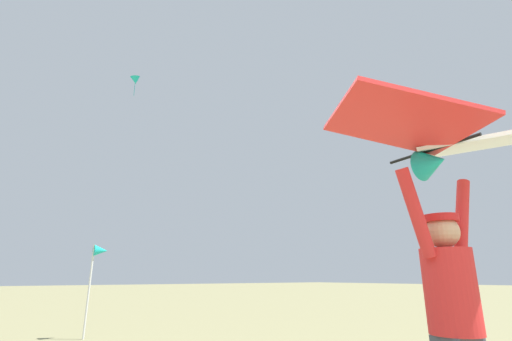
{
  "coord_description": "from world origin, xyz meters",
  "views": [
    {
      "loc": [
        -2.34,
        -0.92,
        1.19
      ],
      "look_at": [
        0.28,
        2.63,
        2.47
      ],
      "focal_mm": 25.73,
      "sensor_mm": 36.0,
      "label": 1
    }
  ],
  "objects_px": {
    "distant_kite_teal_low_right": "(135,80)",
    "marker_flag": "(99,257)",
    "kite_flyer_person": "(454,316)",
    "held_stunt_kite": "(440,140)"
  },
  "relations": [
    {
      "from": "distant_kite_teal_low_right",
      "to": "marker_flag",
      "type": "distance_m",
      "value": 32.33
    },
    {
      "from": "kite_flyer_person",
      "to": "distant_kite_teal_low_right",
      "type": "xyz_separation_m",
      "value": [
        7.12,
        32.34,
        19.27
      ]
    },
    {
      "from": "kite_flyer_person",
      "to": "marker_flag",
      "type": "distance_m",
      "value": 7.1
    },
    {
      "from": "held_stunt_kite",
      "to": "marker_flag",
      "type": "height_order",
      "value": "held_stunt_kite"
    },
    {
      "from": "held_stunt_kite",
      "to": "marker_flag",
      "type": "relative_size",
      "value": 1.08
    },
    {
      "from": "distant_kite_teal_low_right",
      "to": "marker_flag",
      "type": "bearing_deg",
      "value": -106.92
    },
    {
      "from": "held_stunt_kite",
      "to": "distant_kite_teal_low_right",
      "type": "relative_size",
      "value": 0.88
    },
    {
      "from": "held_stunt_kite",
      "to": "distant_kite_teal_low_right",
      "type": "bearing_deg",
      "value": 77.61
    },
    {
      "from": "kite_flyer_person",
      "to": "marker_flag",
      "type": "relative_size",
      "value": 1.04
    },
    {
      "from": "held_stunt_kite",
      "to": "distant_kite_teal_low_right",
      "type": "distance_m",
      "value": 37.79
    }
  ]
}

